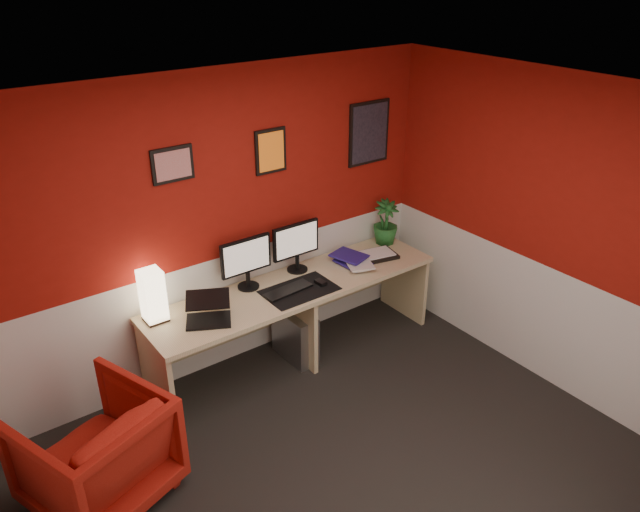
{
  "coord_description": "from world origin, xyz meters",
  "views": [
    {
      "loc": [
        -1.99,
        -2.31,
        3.24
      ],
      "look_at": [
        0.6,
        1.21,
        1.05
      ],
      "focal_mm": 34.44,
      "sensor_mm": 36.0,
      "label": 1
    }
  ],
  "objects": [
    {
      "name": "desk",
      "position": [
        0.49,
        1.41,
        0.36
      ],
      "size": [
        2.6,
        0.65,
        0.73
      ],
      "primitive_type": "cube",
      "color": "tan",
      "rests_on": "ground"
    },
    {
      "name": "book_middle",
      "position": [
        1.02,
        1.38,
        0.77
      ],
      "size": [
        0.31,
        0.35,
        0.02
      ],
      "primitive_type": "imported",
      "rotation": [
        0.0,
        0.0,
        -0.4
      ],
      "color": "silver",
      "rests_on": "book_bottom"
    },
    {
      "name": "ceiling",
      "position": [
        0.0,
        0.0,
        2.5
      ],
      "size": [
        4.0,
        3.5,
        0.01
      ],
      "primitive_type": "cube",
      "color": "white",
      "rests_on": "ground"
    },
    {
      "name": "armchair",
      "position": [
        -1.4,
        0.9,
        0.38
      ],
      "size": [
        1.03,
        1.04,
        0.75
      ],
      "primitive_type": "imported",
      "rotation": [
        0.0,
        0.0,
        3.48
      ],
      "color": "#A32015",
      "rests_on": "ground"
    },
    {
      "name": "shoji_lamp",
      "position": [
        -0.66,
        1.58,
        0.93
      ],
      "size": [
        0.16,
        0.16,
        0.4
      ],
      "primitive_type": "cube",
      "color": "#FFE5B2",
      "rests_on": "desk"
    },
    {
      "name": "monitor_right",
      "position": [
        0.66,
        1.62,
        1.02
      ],
      "size": [
        0.45,
        0.06,
        0.58
      ],
      "primitive_type": "cube",
      "color": "black",
      "rests_on": "desk"
    },
    {
      "name": "pc_tower",
      "position": [
        0.49,
        1.42,
        0.23
      ],
      "size": [
        0.21,
        0.45,
        0.45
      ],
      "primitive_type": "cube",
      "rotation": [
        0.0,
        0.0,
        0.02
      ],
      "color": "#99999E",
      "rests_on": "ground"
    },
    {
      "name": "wainscot_right",
      "position": [
        2.0,
        0.0,
        0.5
      ],
      "size": [
        0.01,
        3.5,
        1.0
      ],
      "primitive_type": "cube",
      "color": "silver",
      "rests_on": "ground"
    },
    {
      "name": "keyboard",
      "position": [
        0.38,
        1.35,
        0.74
      ],
      "size": [
        0.43,
        0.17,
        0.02
      ],
      "primitive_type": "cube",
      "rotation": [
        0.0,
        0.0,
        0.08
      ],
      "color": "black",
      "rests_on": "desk_mat"
    },
    {
      "name": "mouse",
      "position": [
        0.67,
        1.29,
        0.75
      ],
      "size": [
        0.06,
        0.1,
        0.03
      ],
      "primitive_type": "cube",
      "rotation": [
        0.0,
        0.0,
        0.04
      ],
      "color": "black",
      "rests_on": "desk_mat"
    },
    {
      "name": "art_center",
      "position": [
        0.5,
        1.74,
        1.8
      ],
      "size": [
        0.28,
        0.02,
        0.36
      ],
      "primitive_type": "cube",
      "color": "orange",
      "rests_on": "wall_back"
    },
    {
      "name": "book_bottom",
      "position": [
        1.01,
        1.4,
        0.74
      ],
      "size": [
        0.25,
        0.32,
        0.03
      ],
      "primitive_type": "imported",
      "rotation": [
        0.0,
        0.0,
        0.09
      ],
      "color": "navy",
      "rests_on": "desk"
    },
    {
      "name": "wall_back",
      "position": [
        0.0,
        1.75,
        1.25
      ],
      "size": [
        4.0,
        0.01,
        2.5
      ],
      "primitive_type": "cube",
      "color": "maroon",
      "rests_on": "ground"
    },
    {
      "name": "monitor_left",
      "position": [
        0.16,
        1.61,
        1.02
      ],
      "size": [
        0.45,
        0.06,
        0.58
      ],
      "primitive_type": "cube",
      "color": "black",
      "rests_on": "desk"
    },
    {
      "name": "wainscot_back",
      "position": [
        0.0,
        1.75,
        0.5
      ],
      "size": [
        4.0,
        0.01,
        1.0
      ],
      "primitive_type": "cube",
      "color": "silver",
      "rests_on": "ground"
    },
    {
      "name": "book_top",
      "position": [
        1.0,
        1.43,
        0.79
      ],
      "size": [
        0.3,
        0.35,
        0.03
      ],
      "primitive_type": "imported",
      "rotation": [
        0.0,
        0.0,
        0.27
      ],
      "color": "navy",
      "rests_on": "book_middle"
    },
    {
      "name": "laptop",
      "position": [
        -0.35,
        1.33,
        0.84
      ],
      "size": [
        0.4,
        0.36,
        0.22
      ],
      "primitive_type": "cube",
      "rotation": [
        0.0,
        0.0,
        -0.49
      ],
      "color": "black",
      "rests_on": "desk"
    },
    {
      "name": "desk_mat",
      "position": [
        0.47,
        1.31,
        0.73
      ],
      "size": [
        0.6,
        0.38,
        0.01
      ],
      "primitive_type": "cube",
      "color": "black",
      "rests_on": "desk"
    },
    {
      "name": "zen_tray",
      "position": [
        1.38,
        1.4,
        0.74
      ],
      "size": [
        0.4,
        0.32,
        0.03
      ],
      "primitive_type": "cube",
      "rotation": [
        0.0,
        0.0,
        -0.21
      ],
      "color": "black",
      "rests_on": "desk"
    },
    {
      "name": "ground",
      "position": [
        0.0,
        0.0,
        0.0
      ],
      "size": [
        4.0,
        3.5,
        0.01
      ],
      "primitive_type": "cube",
      "color": "black",
      "rests_on": "ground"
    },
    {
      "name": "art_left",
      "position": [
        -0.33,
        1.74,
        1.85
      ],
      "size": [
        0.32,
        0.02,
        0.26
      ],
      "primitive_type": "cube",
      "color": "red",
      "rests_on": "wall_back"
    },
    {
      "name": "wall_right",
      "position": [
        2.0,
        0.0,
        1.25
      ],
      "size": [
        0.01,
        3.5,
        2.5
      ],
      "primitive_type": "cube",
      "color": "maroon",
      "rests_on": "ground"
    },
    {
      "name": "potted_plant",
      "position": [
        1.64,
        1.58,
        0.94
      ],
      "size": [
        0.28,
        0.28,
        0.42
      ],
      "primitive_type": "imported",
      "rotation": [
        0.0,
        0.0,
        -0.22
      ],
      "color": "#19591E",
      "rests_on": "desk"
    },
    {
      "name": "art_right",
      "position": [
        1.53,
        1.74,
        1.78
      ],
      "size": [
        0.44,
        0.02,
        0.56
      ],
      "primitive_type": "cube",
      "color": "black",
      "rests_on": "wall_back"
    }
  ]
}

